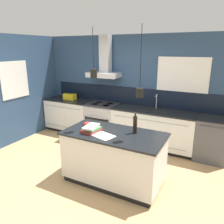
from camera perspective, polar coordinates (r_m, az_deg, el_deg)
The scene contains 13 objects.
ground_plane at distance 4.32m, azimuth -6.55°, elevation -15.59°, with size 16.00×16.00×0.00m, color tan.
wall_back at distance 5.53m, azimuth 4.44°, elevation 6.65°, with size 5.60×2.12×2.60m.
wall_left at distance 5.94m, azimuth -22.97°, elevation 5.60°, with size 0.08×3.80×2.60m.
counter_run_left at distance 6.31m, azimuth -10.87°, elevation -0.73°, with size 1.37×0.64×0.91m.
counter_run_sink at distance 5.22m, azimuth 10.59°, elevation -4.31°, with size 1.93×0.64×1.26m.
oven_range at distance 5.73m, azimuth -2.45°, elevation -2.26°, with size 0.79×0.66×0.91m.
dishwasher at distance 5.04m, azimuth 24.48°, elevation -6.41°, with size 0.61×0.65×0.91m.
kitchen_island at distance 3.86m, azimuth 0.47°, elevation -11.73°, with size 1.70×0.89×0.91m.
bottle_on_island at distance 3.64m, azimuth 6.04°, elevation -3.24°, with size 0.07×0.07×0.36m.
book_stack at distance 3.73m, azimuth -5.35°, elevation -4.35°, with size 0.29×0.36×0.11m.
red_supply_box at distance 3.96m, azimuth -5.94°, elevation -3.41°, with size 0.18×0.13×0.07m.
paper_pile at distance 3.57m, azimuth -2.54°, elevation -6.11°, with size 0.45×0.35×0.01m.
yellow_toolbox at distance 6.16m, azimuth -10.99°, elevation 3.95°, with size 0.34×0.18×0.19m.
Camera 1 is at (2.11, -3.01, 2.27)m, focal length 35.00 mm.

